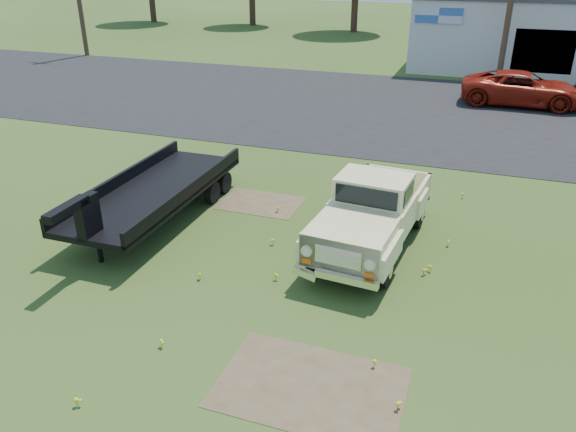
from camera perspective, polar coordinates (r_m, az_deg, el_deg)
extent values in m
plane|color=#2F4716|center=(12.16, -0.22, -6.35)|extent=(140.00, 140.00, 0.00)
cube|color=black|center=(25.78, 11.31, 10.59)|extent=(90.00, 14.00, 0.02)
cube|color=brown|center=(9.50, 2.29, -16.99)|extent=(3.00, 2.00, 0.01)
cube|color=brown|center=(15.69, -2.78, 1.32)|extent=(2.20, 1.60, 0.01)
cube|color=silver|center=(37.07, 24.33, 16.52)|extent=(14.00, 8.00, 4.00)
cube|color=black|center=(33.22, 24.52, 14.97)|extent=(3.00, 0.10, 2.20)
cube|color=silver|center=(32.97, 15.07, 19.08)|extent=(2.50, 0.08, 0.80)
cylinder|color=#3B251A|center=(59.04, -13.64, 20.34)|extent=(0.56, 0.56, 3.60)
cylinder|color=#3B251A|center=(55.30, -3.65, 20.46)|extent=(0.56, 0.56, 3.24)
cylinder|color=#3B251A|center=(50.74, 6.79, 20.30)|extent=(0.56, 0.56, 3.96)
cylinder|color=#3B251A|center=(50.45, 18.83, 19.08)|extent=(0.56, 0.56, 3.78)
imported|color=maroon|center=(27.88, 22.77, 11.81)|extent=(5.36, 2.53, 1.48)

